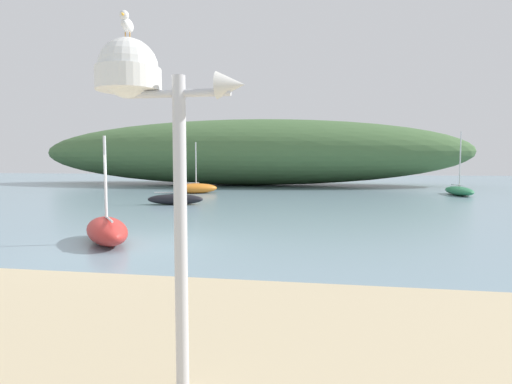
# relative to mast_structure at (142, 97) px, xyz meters

# --- Properties ---
(ground_plane) EXTENTS (120.00, 120.00, 0.00)m
(ground_plane) POSITION_rel_mast_structure_xyz_m (-3.35, 7.07, -2.90)
(ground_plane) COLOR #7A99A8
(distant_hill) EXTENTS (42.22, 12.79, 6.35)m
(distant_hill) POSITION_rel_mast_structure_xyz_m (-5.95, 36.43, 0.27)
(distant_hill) COLOR #476B3D
(distant_hill) RESTS_ON ground
(mast_structure) EXTENTS (1.36, 0.58, 3.23)m
(mast_structure) POSITION_rel_mast_structure_xyz_m (0.00, 0.00, 0.00)
(mast_structure) COLOR silver
(mast_structure) RESTS_ON beach_sand
(seagull_on_radar) EXTENTS (0.13, 0.29, 0.21)m
(seagull_on_radar) POSITION_rel_mast_structure_xyz_m (-0.12, -0.01, 0.65)
(seagull_on_radar) COLOR orange
(seagull_on_radar) RESTS_ON mast_structure
(sailboat_off_point) EXTENTS (1.52, 3.95, 4.33)m
(sailboat_off_point) POSITION_rel_mast_structure_xyz_m (10.77, 26.33, -2.59)
(sailboat_off_point) COLOR #287A4C
(sailboat_off_point) RESTS_ON ground
(sailboat_centre_water) EXTENTS (3.23, 2.37, 3.68)m
(sailboat_centre_water) POSITION_rel_mast_structure_xyz_m (-7.45, 24.96, -2.53)
(sailboat_centre_water) COLOR orange
(sailboat_centre_water) RESTS_ON ground
(sailboat_east_reach) EXTENTS (3.06, 1.34, 3.13)m
(sailboat_east_reach) POSITION_rel_mast_structure_xyz_m (-6.20, 17.36, -2.60)
(sailboat_east_reach) COLOR black
(sailboat_east_reach) RESTS_ON ground
(sailboat_west_reach) EXTENTS (2.55, 2.91, 3.03)m
(sailboat_west_reach) POSITION_rel_mast_structure_xyz_m (-4.40, 7.10, -2.53)
(sailboat_west_reach) COLOR #B72D28
(sailboat_west_reach) RESTS_ON ground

